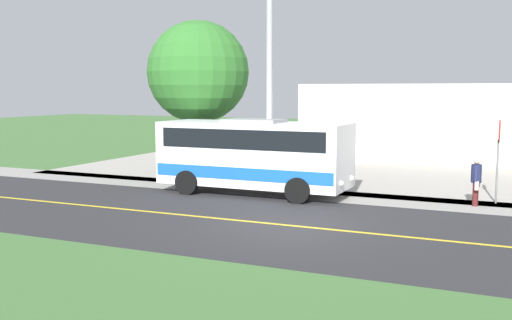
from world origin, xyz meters
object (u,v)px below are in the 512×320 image
object	(u,v)px
stop_sign	(499,146)
street_light_pole	(268,67)
shuttle_bus_front	(254,153)
pedestrian_with_bags	(476,180)
tree_curbside	(198,72)
commercial_building	(458,120)

from	to	relation	value
stop_sign	street_light_pole	distance (m)	8.53
shuttle_bus_front	street_light_pole	world-z (taller)	street_light_pole
shuttle_bus_front	pedestrian_with_bags	world-z (taller)	shuttle_bus_front
shuttle_bus_front	stop_sign	bearing A→B (deg)	100.65
street_light_pole	pedestrian_with_bags	bearing A→B (deg)	94.03
tree_curbside	commercial_building	xyz separation A→B (m)	(-14.00, 9.45, -2.54)
tree_curbside	commercial_building	size ratio (longest dim) A/B	0.42
pedestrian_with_bags	street_light_pole	bearing A→B (deg)	-85.97
shuttle_bus_front	commercial_building	distance (m)	17.75
shuttle_bus_front	commercial_building	bearing A→B (deg)	162.09
shuttle_bus_front	pedestrian_with_bags	bearing A→B (deg)	96.47
stop_sign	street_light_pole	bearing A→B (deg)	-81.34
shuttle_bus_front	tree_curbside	distance (m)	5.82
street_light_pole	tree_curbside	xyz separation A→B (m)	(-2.52, -4.41, -0.08)
pedestrian_with_bags	commercial_building	size ratio (longest dim) A/B	0.10
tree_curbside	shuttle_bus_front	bearing A→B (deg)	54.25
stop_sign	commercial_building	distance (m)	15.58
pedestrian_with_bags	stop_sign	distance (m)	1.44
shuttle_bus_front	tree_curbside	bearing A→B (deg)	-125.75
shuttle_bus_front	pedestrian_with_bags	distance (m)	7.85
shuttle_bus_front	tree_curbside	size ratio (longest dim) A/B	1.05
stop_sign	pedestrian_with_bags	bearing A→B (deg)	-41.77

